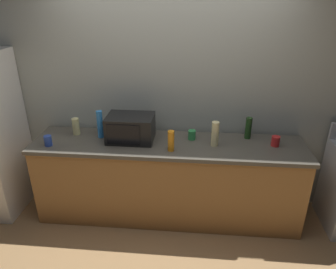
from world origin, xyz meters
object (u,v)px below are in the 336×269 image
(mug_red, at_px, (276,141))
(bottle_spray_cleaner, at_px, (100,124))
(microwave, at_px, (131,128))
(bottle_hand_soap, at_px, (215,134))
(mug_green, at_px, (192,135))
(mug_blue, at_px, (48,141))
(bottle_wine, at_px, (248,128))
(bottle_dish_soap, at_px, (171,141))
(bottle_vinegar, at_px, (76,126))

(mug_red, bearing_deg, bottle_spray_cleaner, 178.79)
(microwave, distance_m, bottle_hand_soap, 0.87)
(mug_green, xyz_separation_m, mug_blue, (-1.45, -0.29, 0.00))
(microwave, height_order, bottle_wine, microwave)
(bottle_wine, relative_size, mug_blue, 2.17)
(bottle_dish_soap, distance_m, mug_green, 0.35)
(microwave, xyz_separation_m, mug_green, (0.64, 0.07, -0.08))
(bottle_vinegar, xyz_separation_m, bottle_spray_cleaner, (0.29, -0.05, 0.06))
(microwave, distance_m, bottle_dish_soap, 0.49)
(bottle_wine, relative_size, mug_red, 2.28)
(bottle_dish_soap, distance_m, mug_blue, 1.25)
(microwave, xyz_separation_m, bottle_dish_soap, (0.44, -0.21, -0.03))
(bottle_hand_soap, bearing_deg, microwave, 176.67)
(bottle_dish_soap, distance_m, bottle_vinegar, 1.10)
(mug_red, bearing_deg, bottle_vinegar, 177.61)
(bottle_spray_cleaner, distance_m, mug_green, 0.98)
(mug_red, bearing_deg, bottle_dish_soap, -168.97)
(bottle_dish_soap, distance_m, bottle_hand_soap, 0.46)
(bottle_spray_cleaner, xyz_separation_m, mug_red, (1.82, -0.04, -0.10))
(bottle_wine, bearing_deg, bottle_spray_cleaner, -175.68)
(bottle_spray_cleaner, distance_m, bottle_wine, 1.57)
(bottle_dish_soap, relative_size, bottle_vinegar, 1.15)
(bottle_vinegar, bearing_deg, bottle_spray_cleaner, -9.80)
(mug_green, bearing_deg, mug_blue, -168.87)
(bottle_vinegar, bearing_deg, microwave, -7.92)
(bottle_vinegar, bearing_deg, mug_blue, -122.20)
(microwave, distance_m, bottle_wine, 1.24)
(bottle_dish_soap, xyz_separation_m, mug_blue, (-1.25, -0.01, -0.05))
(bottle_dish_soap, xyz_separation_m, mug_green, (0.20, 0.28, -0.05))
(bottle_dish_soap, height_order, mug_green, bottle_dish_soap)
(bottle_vinegar, height_order, mug_red, bottle_vinegar)
(bottle_vinegar, relative_size, mug_green, 1.81)
(mug_blue, bearing_deg, microwave, 14.62)
(bottle_vinegar, relative_size, bottle_hand_soap, 0.71)
(mug_green, bearing_deg, bottle_vinegar, 179.42)
(mug_red, bearing_deg, mug_blue, -174.78)
(microwave, xyz_separation_m, mug_blue, (-0.81, -0.21, -0.08))
(mug_blue, xyz_separation_m, mug_red, (2.30, 0.21, -0.00))
(bottle_vinegar, bearing_deg, mug_red, -2.39)
(bottle_dish_soap, distance_m, bottle_wine, 0.87)
(mug_red, bearing_deg, bottle_hand_soap, -175.42)
(microwave, relative_size, mug_green, 4.73)
(mug_green, bearing_deg, bottle_dish_soap, -125.34)
(bottle_vinegar, xyz_separation_m, mug_blue, (-0.19, -0.30, -0.04))
(mug_green, bearing_deg, bottle_wine, 7.82)
(bottle_hand_soap, bearing_deg, bottle_vinegar, 174.75)
(bottle_spray_cleaner, bearing_deg, bottle_dish_soap, -17.35)
(mug_blue, bearing_deg, bottle_hand_soap, 5.45)
(bottle_wine, xyz_separation_m, mug_blue, (-2.04, -0.37, -0.06))
(mug_blue, bearing_deg, bottle_spray_cleaner, 27.55)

